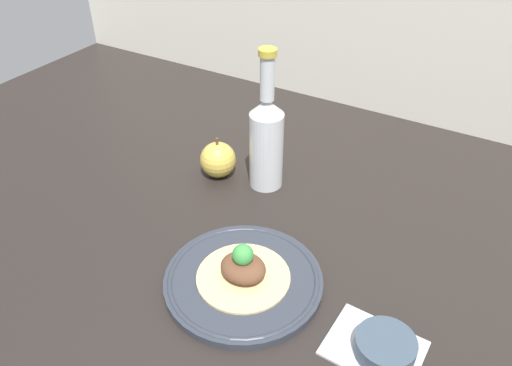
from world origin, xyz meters
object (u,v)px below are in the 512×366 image
Objects in this scene: cider_bottle at (266,139)px; plate at (243,280)px; apple at (218,160)px; dipping_bowl at (385,347)px; plated_food at (243,269)px.

plate is at bearing -68.09° from cider_bottle.
apple is 49.98cm from dipping_bowl.
cider_bottle reaches higher than apple.
dipping_bowl is (23.39, -1.41, 0.71)cm from plate.
cider_bottle is at bearing 12.80° from apple.
plate is 28.99cm from cider_bottle.
cider_bottle reaches higher than plated_food.
dipping_bowl is at bearing -29.39° from apple.
apple is at bearing 131.05° from plated_food.
plated_food is at bearing 0.00° from plate.
dipping_bowl is (43.51, -24.51, -2.14)cm from apple.
plated_food is 30.64cm from apple.
apple reaches higher than plate.
apple is at bearing -167.20° from cider_bottle.
apple is at bearing 131.05° from plate.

